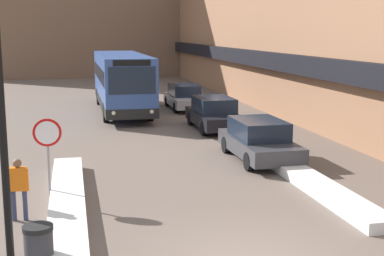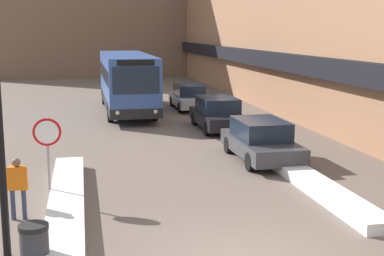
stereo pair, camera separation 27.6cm
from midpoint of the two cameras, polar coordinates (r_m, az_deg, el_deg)
name	(u,v)px [view 2 (the right image)]	position (r m, az deg, el deg)	size (l,w,h in m)	color
building_row_right	(283,30)	(36.11, 9.93, 10.21)	(5.50, 60.00, 9.36)	#996B4C
snow_bank_left	(67,202)	(14.63, -12.69, -7.72)	(0.90, 8.81, 0.36)	silver
snow_bank_right	(322,189)	(16.00, 14.20, -6.32)	(0.90, 6.58, 0.31)	silver
city_bus	(127,81)	(31.22, -6.74, 5.02)	(2.60, 11.22, 3.33)	#335193
parked_car_front	(261,140)	(19.57, 7.75, -1.29)	(1.91, 4.44, 1.48)	#38383D
parked_car_middle	(218,114)	(25.48, 3.08, 1.55)	(1.92, 4.50, 1.53)	black
parked_car_back	(189,97)	(32.18, -0.06, 3.33)	(1.82, 4.45, 1.46)	#B7B7BC
stop_sign	(47,142)	(14.91, -14.65, -1.41)	(0.76, 0.08, 2.34)	gray
street_lamp	(13,85)	(11.15, -17.91, 4.35)	(1.46, 0.36, 5.71)	black
pedestrian	(17,183)	(13.91, -17.59, -5.61)	(0.51, 0.25, 1.58)	#333851
trash_bin	(35,247)	(11.09, -15.75, -12.16)	(0.59, 0.59, 0.95)	#38383D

